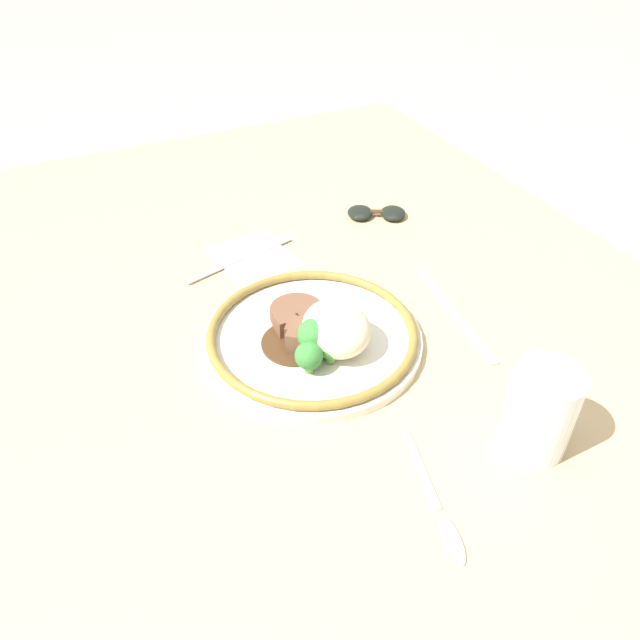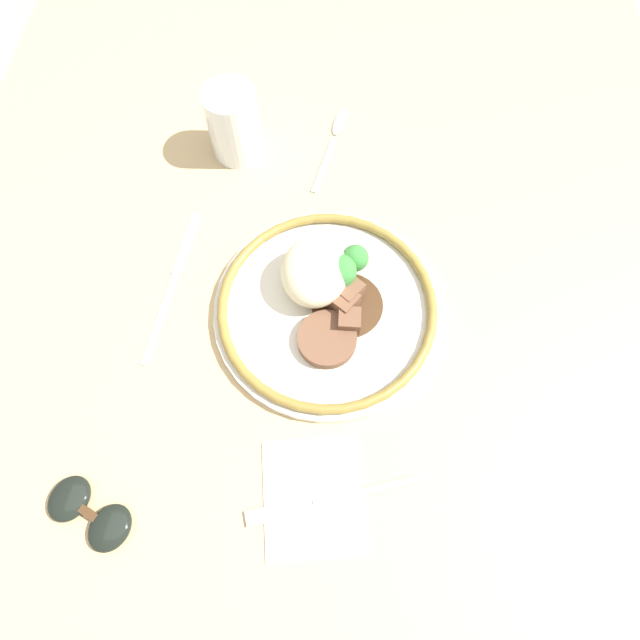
# 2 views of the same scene
# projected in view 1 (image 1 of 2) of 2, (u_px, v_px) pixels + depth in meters

# --- Properties ---
(ground_plane) EXTENTS (8.00, 8.00, 0.00)m
(ground_plane) POSITION_uv_depth(u_px,v_px,m) (313.00, 342.00, 0.85)
(ground_plane) COLOR tan
(dining_table) EXTENTS (1.37, 1.02, 0.03)m
(dining_table) POSITION_uv_depth(u_px,v_px,m) (313.00, 333.00, 0.84)
(dining_table) COLOR tan
(dining_table) RESTS_ON ground
(napkin) EXTENTS (0.14, 0.12, 0.00)m
(napkin) POSITION_uv_depth(u_px,v_px,m) (254.00, 257.00, 0.95)
(napkin) COLOR white
(napkin) RESTS_ON dining_table
(plate) EXTENTS (0.28, 0.28, 0.07)m
(plate) POSITION_uv_depth(u_px,v_px,m) (316.00, 334.00, 0.78)
(plate) COLOR silver
(plate) RESTS_ON dining_table
(juice_glass) EXTENTS (0.07, 0.07, 0.10)m
(juice_glass) POSITION_uv_depth(u_px,v_px,m) (539.00, 415.00, 0.64)
(juice_glass) COLOR orange
(juice_glass) RESTS_ON dining_table
(fork) EXTENTS (0.06, 0.18, 0.00)m
(fork) POSITION_uv_depth(u_px,v_px,m) (250.00, 255.00, 0.96)
(fork) COLOR #B7B7BC
(fork) RESTS_ON napkin
(knife) EXTENTS (0.22, 0.04, 0.00)m
(knife) POSITION_uv_depth(u_px,v_px,m) (457.00, 316.00, 0.84)
(knife) COLOR #B7B7BC
(knife) RESTS_ON dining_table
(spoon) EXTENTS (0.16, 0.05, 0.01)m
(spoon) POSITION_uv_depth(u_px,v_px,m) (444.00, 520.00, 0.59)
(spoon) COLOR #B7B7BC
(spoon) RESTS_ON dining_table
(sunglasses) EXTENTS (0.09, 0.11, 0.01)m
(sunglasses) POSITION_uv_depth(u_px,v_px,m) (376.00, 213.00, 1.05)
(sunglasses) COLOR black
(sunglasses) RESTS_ON dining_table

